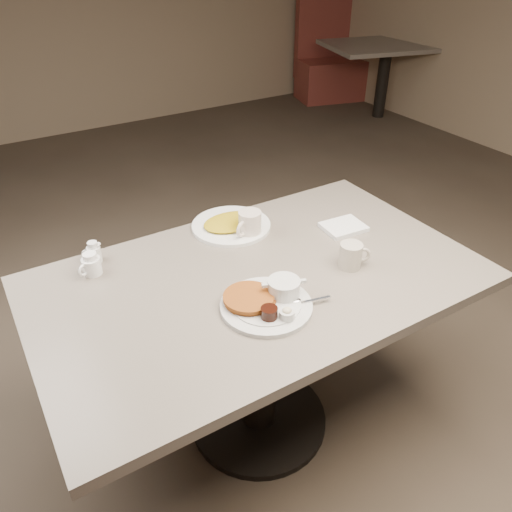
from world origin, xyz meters
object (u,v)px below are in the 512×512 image
hash_plate (231,224)px  creamer_left (91,265)px  coffee_mug_near (351,255)px  creamer_right (94,253)px  diner_table (259,314)px  main_plate (267,300)px  coffee_mug_far (249,224)px  booth_back_right (352,62)px

hash_plate → creamer_left: bearing=-177.1°
coffee_mug_near → creamer_right: bearing=146.6°
diner_table → hash_plate: bearing=76.7°
main_plate → coffee_mug_near: 0.37m
main_plate → coffee_mug_far: coffee_mug_far is taller
creamer_right → booth_back_right: 4.99m
creamer_right → main_plate: bearing=-53.8°
diner_table → coffee_mug_far: bearing=66.1°
main_plate → coffee_mug_near: size_ratio=3.16×
main_plate → hash_plate: bearing=73.8°
coffee_mug_near → coffee_mug_far: bearing=117.9°
creamer_left → booth_back_right: 5.06m
main_plate → creamer_right: creamer_right is taller
coffee_mug_near → coffee_mug_far: coffee_mug_far is taller
coffee_mug_far → creamer_left: bearing=174.0°
creamer_left → hash_plate: creamer_left is taller
diner_table → coffee_mug_far: size_ratio=11.23×
creamer_left → booth_back_right: bearing=39.1°
coffee_mug_far → hash_plate: bearing=108.3°
coffee_mug_far → creamer_left: coffee_mug_far is taller
coffee_mug_near → creamer_right: coffee_mug_near is taller
creamer_right → hash_plate: bearing=-4.3°
main_plate → coffee_mug_far: size_ratio=2.83×
creamer_right → booth_back_right: booth_back_right is taller
coffee_mug_far → creamer_right: bearing=166.8°
coffee_mug_near → coffee_mug_far: size_ratio=0.90×
coffee_mug_near → creamer_right: 0.90m
creamer_left → hash_plate: size_ratio=0.28×
creamer_left → diner_table: bearing=-32.9°
booth_back_right → creamer_right: bearing=-141.3°
coffee_mug_far → hash_plate: (-0.03, 0.09, -0.04)m
coffee_mug_near → hash_plate: bearing=116.1°
main_plate → creamer_right: 0.65m
creamer_right → booth_back_right: (3.89, 3.11, -0.38)m
diner_table → creamer_right: creamer_right is taller
coffee_mug_far → diner_table: bearing=-113.9°
main_plate → creamer_left: size_ratio=4.28×
coffee_mug_far → hash_plate: size_ratio=0.42×
creamer_left → hash_plate: 0.56m
coffee_mug_near → booth_back_right: (3.14, 3.60, -0.39)m
hash_plate → booth_back_right: (3.36, 3.15, -0.35)m
coffee_mug_far → creamer_left: (-0.59, 0.06, -0.01)m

